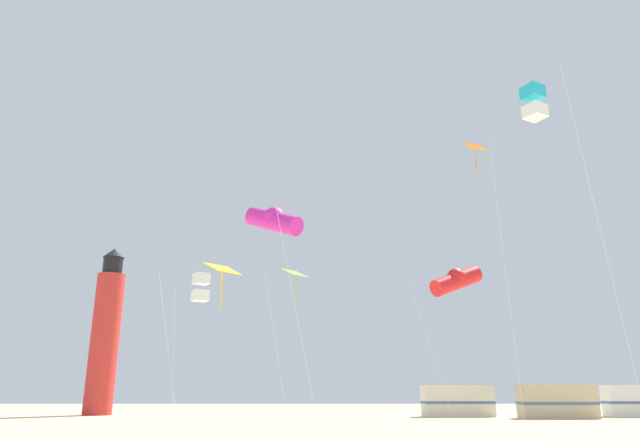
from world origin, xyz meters
TOP-DOWN VIEW (x-y plane):
  - kite_diamond_gold at (-3.28, 10.20)m, footprint 2.60×2.60m
  - kite_tube_magenta at (-1.96, 13.40)m, footprint 3.07×2.94m
  - kite_diamond_lime at (-1.32, 16.69)m, footprint 1.85×1.85m
  - kite_tube_scarlet at (5.40, 16.54)m, footprint 3.13×2.77m
  - kite_box_cyan at (6.79, 10.25)m, footprint 2.62×2.62m
  - kite_box_white at (-5.12, 16.57)m, footprint 1.58×1.63m
  - kite_diamond_orange at (6.56, 16.00)m, footprint 1.71×1.71m
  - lighthouse_distant at (-21.70, 52.29)m, footprint 2.80×2.80m
  - rv_van_cream at (12.92, 48.42)m, footprint 6.53×2.60m
  - rv_van_tan at (20.72, 44.88)m, footprint 6.44×2.34m

SIDE VIEW (x-z plane):
  - rv_van_cream at x=12.92m, z-range -0.01..2.79m
  - rv_van_tan at x=20.72m, z-range -0.01..2.79m
  - kite_diamond_gold at x=-3.28m, z-range 2.61..8.64m
  - kite_box_white at x=-5.12m, z-range 2.90..9.85m
  - kite_tube_scarlet at x=5.40m, z-range 3.00..10.39m
  - kite_diamond_lime at x=-1.32m, z-range 3.16..10.37m
  - lighthouse_distant at x=-21.70m, z-range -0.56..16.24m
  - kite_tube_magenta at x=-1.96m, z-range 3.80..12.81m
  - kite_box_cyan at x=6.79m, z-range 5.42..17.46m
  - kite_diamond_orange at x=6.56m, z-range 5.51..18.18m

